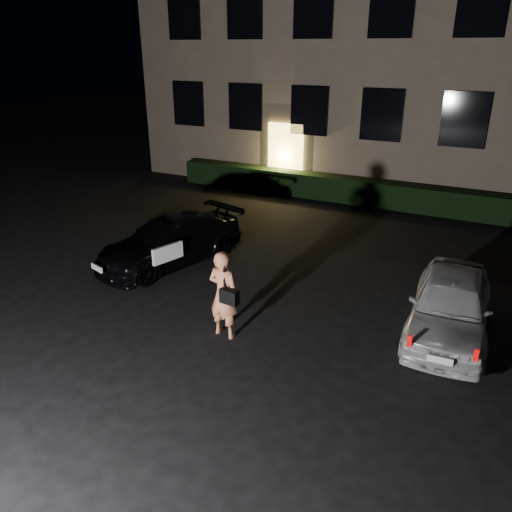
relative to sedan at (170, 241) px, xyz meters
The scene contains 6 objects.
ground 4.49m from the sedan, 45.17° to the right, with size 80.00×80.00×0.00m, color black.
building 13.38m from the sedan, 75.13° to the left, with size 20.00×8.11×12.00m.
hedge 7.99m from the sedan, 66.83° to the left, with size 15.00×0.70×0.85m, color black.
sedan is the anchor object (origin of this frame).
hatch 6.76m from the sedan, ahead, with size 1.63×3.64×1.21m.
man 3.84m from the sedan, 38.47° to the right, with size 0.72×0.47×1.73m.
Camera 1 is at (4.19, -6.26, 5.10)m, focal length 35.00 mm.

